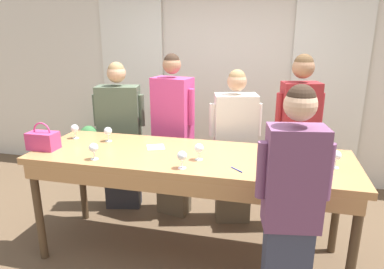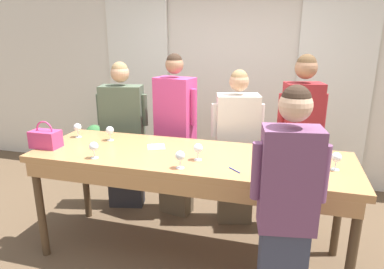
{
  "view_description": "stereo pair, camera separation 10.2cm",
  "coord_description": "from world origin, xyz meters",
  "px_view_note": "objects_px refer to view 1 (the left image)",
  "views": [
    {
      "loc": [
        0.67,
        -2.67,
        1.99
      ],
      "look_at": [
        0.0,
        0.09,
        1.15
      ],
      "focal_mm": 32.0,
      "sensor_mm": 36.0,
      "label": 1
    },
    {
      "loc": [
        0.77,
        -2.64,
        1.99
      ],
      "look_at": [
        0.0,
        0.09,
        1.15
      ],
      "focal_mm": 32.0,
      "sensor_mm": 36.0,
      "label": 2
    }
  ],
  "objects_px": {
    "wine_glass_front_right": "(278,146)",
    "host_pouring": "(290,215)",
    "wine_glass_center_right": "(108,131)",
    "guest_pink_top": "(173,136)",
    "wine_bottle": "(277,164)",
    "wine_glass_center_mid": "(336,156)",
    "tasting_bar": "(189,165)",
    "potted_plant": "(90,148)",
    "wine_glass_back_left": "(75,129)",
    "wine_glass_center_left": "(182,156)",
    "guest_cream_sweater": "(234,148)",
    "wine_glass_front_mid": "(199,149)",
    "guest_striped_shirt": "(297,141)",
    "handbag": "(43,140)",
    "wine_glass_back_mid": "(308,144)",
    "wine_glass_front_left": "(94,148)",
    "guest_olive_jacket": "(120,137)"
  },
  "relations": [
    {
      "from": "wine_glass_center_right",
      "to": "wine_glass_back_mid",
      "type": "bearing_deg",
      "value": 1.6
    },
    {
      "from": "wine_glass_back_mid",
      "to": "guest_olive_jacket",
      "type": "xyz_separation_m",
      "value": [
        -1.97,
        0.51,
        -0.23
      ]
    },
    {
      "from": "wine_glass_front_mid",
      "to": "wine_glass_front_left",
      "type": "bearing_deg",
      "value": -167.03
    },
    {
      "from": "wine_bottle",
      "to": "guest_striped_shirt",
      "type": "height_order",
      "value": "guest_striped_shirt"
    },
    {
      "from": "guest_striped_shirt",
      "to": "wine_glass_back_mid",
      "type": "bearing_deg",
      "value": -83.72
    },
    {
      "from": "wine_glass_back_left",
      "to": "wine_bottle",
      "type": "bearing_deg",
      "value": -15.97
    },
    {
      "from": "handbag",
      "to": "guest_pink_top",
      "type": "bearing_deg",
      "value": 44.38
    },
    {
      "from": "wine_glass_front_left",
      "to": "wine_glass_front_mid",
      "type": "distance_m",
      "value": 0.86
    },
    {
      "from": "wine_bottle",
      "to": "wine_glass_back_left",
      "type": "relative_size",
      "value": 2.32
    },
    {
      "from": "guest_olive_jacket",
      "to": "guest_striped_shirt",
      "type": "xyz_separation_m",
      "value": [
        1.91,
        -0.0,
        0.09
      ]
    },
    {
      "from": "guest_striped_shirt",
      "to": "wine_glass_center_left",
      "type": "bearing_deg",
      "value": -130.33
    },
    {
      "from": "handbag",
      "to": "guest_striped_shirt",
      "type": "distance_m",
      "value": 2.4
    },
    {
      "from": "handbag",
      "to": "potted_plant",
      "type": "distance_m",
      "value": 2.02
    },
    {
      "from": "wine_glass_center_left",
      "to": "guest_pink_top",
      "type": "relative_size",
      "value": 0.08
    },
    {
      "from": "wine_glass_center_left",
      "to": "wine_glass_back_mid",
      "type": "xyz_separation_m",
      "value": [
        0.95,
        0.54,
        -0.0
      ]
    },
    {
      "from": "wine_glass_front_mid",
      "to": "wine_glass_center_right",
      "type": "distance_m",
      "value": 0.99
    },
    {
      "from": "guest_cream_sweater",
      "to": "guest_striped_shirt",
      "type": "xyz_separation_m",
      "value": [
        0.62,
        -0.0,
        0.12
      ]
    },
    {
      "from": "wine_glass_center_left",
      "to": "guest_cream_sweater",
      "type": "height_order",
      "value": "guest_cream_sweater"
    },
    {
      "from": "wine_glass_front_right",
      "to": "host_pouring",
      "type": "xyz_separation_m",
      "value": [
        0.09,
        -0.79,
        -0.19
      ]
    },
    {
      "from": "wine_glass_front_right",
      "to": "wine_bottle",
      "type": "bearing_deg",
      "value": -90.57
    },
    {
      "from": "guest_cream_sweater",
      "to": "host_pouring",
      "type": "height_order",
      "value": "host_pouring"
    },
    {
      "from": "handbag",
      "to": "guest_olive_jacket",
      "type": "distance_m",
      "value": 0.98
    },
    {
      "from": "guest_olive_jacket",
      "to": "guest_striped_shirt",
      "type": "distance_m",
      "value": 1.91
    },
    {
      "from": "wine_glass_front_mid",
      "to": "host_pouring",
      "type": "xyz_separation_m",
      "value": [
        0.71,
        -0.56,
        -0.19
      ]
    },
    {
      "from": "guest_olive_jacket",
      "to": "guest_striped_shirt",
      "type": "relative_size",
      "value": 0.94
    },
    {
      "from": "wine_bottle",
      "to": "host_pouring",
      "type": "distance_m",
      "value": 0.38
    },
    {
      "from": "wine_glass_center_right",
      "to": "guest_pink_top",
      "type": "relative_size",
      "value": 0.08
    },
    {
      "from": "wine_glass_back_left",
      "to": "guest_striped_shirt",
      "type": "xyz_separation_m",
      "value": [
        2.12,
        0.55,
        -0.14
      ]
    },
    {
      "from": "guest_pink_top",
      "to": "wine_glass_back_left",
      "type": "bearing_deg",
      "value": -146.27
    },
    {
      "from": "tasting_bar",
      "to": "potted_plant",
      "type": "distance_m",
      "value": 2.59
    },
    {
      "from": "wine_glass_center_mid",
      "to": "guest_olive_jacket",
      "type": "height_order",
      "value": "guest_olive_jacket"
    },
    {
      "from": "wine_glass_front_right",
      "to": "guest_striped_shirt",
      "type": "relative_size",
      "value": 0.08
    },
    {
      "from": "wine_glass_front_mid",
      "to": "guest_cream_sweater",
      "type": "height_order",
      "value": "guest_cream_sweater"
    },
    {
      "from": "wine_glass_front_right",
      "to": "wine_glass_center_mid",
      "type": "relative_size",
      "value": 1.0
    },
    {
      "from": "wine_bottle",
      "to": "host_pouring",
      "type": "xyz_separation_m",
      "value": [
        0.09,
        -0.3,
        -0.22
      ]
    },
    {
      "from": "guest_olive_jacket",
      "to": "potted_plant",
      "type": "relative_size",
      "value": 2.43
    },
    {
      "from": "wine_bottle",
      "to": "wine_glass_front_mid",
      "type": "distance_m",
      "value": 0.67
    },
    {
      "from": "wine_glass_center_mid",
      "to": "wine_glass_back_left",
      "type": "height_order",
      "value": "same"
    },
    {
      "from": "wine_glass_center_mid",
      "to": "guest_olive_jacket",
      "type": "xyz_separation_m",
      "value": [
        -2.15,
        0.77,
        -0.23
      ]
    },
    {
      "from": "wine_glass_back_left",
      "to": "guest_olive_jacket",
      "type": "bearing_deg",
      "value": 69.48
    },
    {
      "from": "wine_glass_center_right",
      "to": "handbag",
      "type": "bearing_deg",
      "value": -142.99
    },
    {
      "from": "guest_pink_top",
      "to": "guest_cream_sweater",
      "type": "xyz_separation_m",
      "value": [
        0.67,
        0.0,
        -0.08
      ]
    },
    {
      "from": "wine_glass_center_right",
      "to": "guest_pink_top",
      "type": "distance_m",
      "value": 0.76
    },
    {
      "from": "wine_glass_center_left",
      "to": "host_pouring",
      "type": "xyz_separation_m",
      "value": [
        0.8,
        -0.35,
        -0.19
      ]
    },
    {
      "from": "wine_glass_front_mid",
      "to": "guest_striped_shirt",
      "type": "xyz_separation_m",
      "value": [
        0.81,
        0.85,
        -0.14
      ]
    },
    {
      "from": "wine_glass_center_left",
      "to": "wine_glass_center_right",
      "type": "bearing_deg",
      "value": 150.31
    },
    {
      "from": "wine_glass_front_mid",
      "to": "wine_glass_back_mid",
      "type": "relative_size",
      "value": 1.0
    },
    {
      "from": "wine_glass_front_left",
      "to": "wine_glass_front_mid",
      "type": "xyz_separation_m",
      "value": [
        0.83,
        0.19,
        0.0
      ]
    },
    {
      "from": "wine_glass_front_left",
      "to": "wine_glass_front_right",
      "type": "bearing_deg",
      "value": 16.16
    },
    {
      "from": "wine_glass_front_right",
      "to": "wine_glass_back_mid",
      "type": "distance_m",
      "value": 0.27
    }
  ]
}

